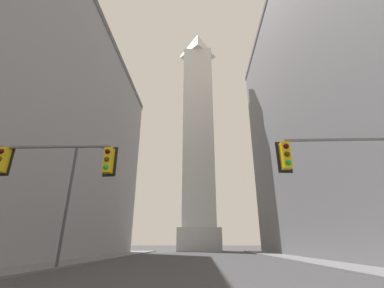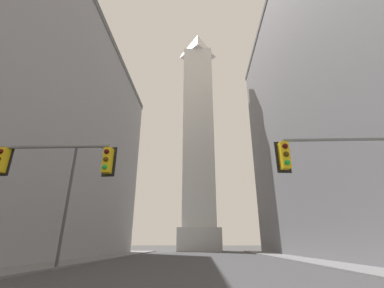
{
  "view_description": "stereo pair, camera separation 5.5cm",
  "coord_description": "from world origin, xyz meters",
  "px_view_note": "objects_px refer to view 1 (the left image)",
  "views": [
    {
      "loc": [
        0.47,
        -0.51,
        1.59
      ],
      "look_at": [
        -0.99,
        40.94,
        17.64
      ],
      "focal_mm": 24.0,
      "sensor_mm": 36.0,
      "label": 1
    },
    {
      "loc": [
        0.53,
        -0.51,
        1.59
      ],
      "look_at": [
        -0.99,
        40.94,
        17.64
      ],
      "focal_mm": 24.0,
      "sensor_mm": 36.0,
      "label": 2
    }
  ],
  "objects_px": {
    "obelisk": "(198,130)",
    "street_lamp": "(75,189)",
    "traffic_light_near_left": "(33,174)",
    "traffic_light_near_right": "(368,168)"
  },
  "relations": [
    {
      "from": "traffic_light_near_right",
      "to": "obelisk",
      "type": "bearing_deg",
      "value": 98.2
    },
    {
      "from": "traffic_light_near_left",
      "to": "street_lamp",
      "type": "relative_size",
      "value": 0.66
    },
    {
      "from": "obelisk",
      "to": "traffic_light_near_left",
      "type": "relative_size",
      "value": 10.24
    },
    {
      "from": "obelisk",
      "to": "traffic_light_near_right",
      "type": "xyz_separation_m",
      "value": [
        6.96,
        -48.28,
        -23.61
      ]
    },
    {
      "from": "traffic_light_near_right",
      "to": "traffic_light_near_left",
      "type": "xyz_separation_m",
      "value": [
        -13.61,
        0.52,
        0.04
      ]
    },
    {
      "from": "obelisk",
      "to": "traffic_light_near_left",
      "type": "distance_m",
      "value": 53.67
    },
    {
      "from": "obelisk",
      "to": "street_lamp",
      "type": "relative_size",
      "value": 6.73
    },
    {
      "from": "traffic_light_near_left",
      "to": "obelisk",
      "type": "bearing_deg",
      "value": 82.07
    },
    {
      "from": "obelisk",
      "to": "traffic_light_near_left",
      "type": "bearing_deg",
      "value": -97.93
    },
    {
      "from": "obelisk",
      "to": "street_lamp",
      "type": "bearing_deg",
      "value": -102.16
    }
  ]
}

